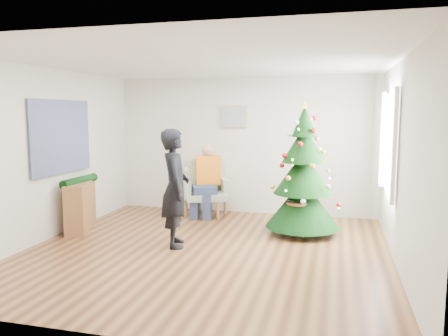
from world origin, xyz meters
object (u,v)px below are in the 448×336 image
(stool, at_px, (298,218))
(console, at_px, (80,206))
(armchair, at_px, (206,195))
(standing_man, at_px, (175,188))
(christmas_tree, at_px, (303,175))

(stool, distance_m, console, 3.55)
(armchair, bearing_deg, console, -160.51)
(standing_man, bearing_deg, christmas_tree, -79.35)
(stool, distance_m, armchair, 2.06)
(stool, height_order, console, console)
(christmas_tree, xyz_separation_m, armchair, (-1.87, 0.84, -0.57))
(armchair, distance_m, console, 2.28)
(christmas_tree, relative_size, console, 2.11)
(stool, relative_size, armchair, 0.53)
(armchair, relative_size, standing_man, 0.61)
(console, bearing_deg, armchair, 22.11)
(standing_man, bearing_deg, stool, -81.84)
(standing_man, xyz_separation_m, console, (-1.83, 0.43, -0.45))
(armchair, xyz_separation_m, console, (-1.69, -1.53, 0.02))
(standing_man, relative_size, console, 1.70)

